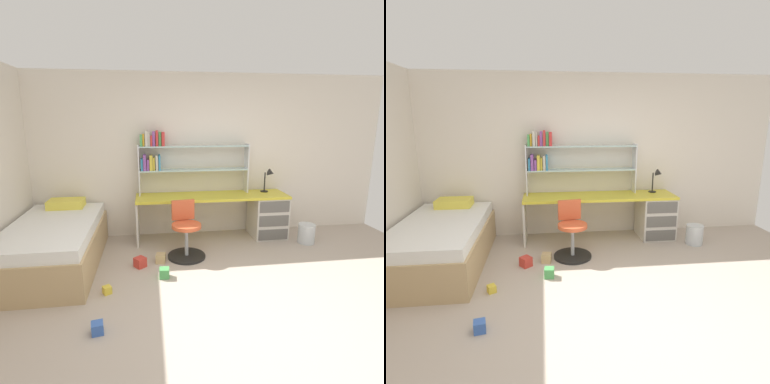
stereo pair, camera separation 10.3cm
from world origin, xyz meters
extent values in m
cube|color=#B2A393|center=(0.00, 0.00, -0.01)|extent=(6.14, 5.80, 0.02)
cube|color=silver|center=(0.00, 2.43, 1.28)|extent=(6.14, 0.06, 2.55)
cube|color=gold|center=(0.17, 2.09, 0.69)|extent=(2.35, 0.58, 0.04)
cube|color=beige|center=(1.08, 2.09, 0.33)|extent=(0.52, 0.55, 0.67)
cube|color=beige|center=(-0.99, 2.09, 0.33)|extent=(0.03, 0.52, 0.67)
cube|color=#5E5B57|center=(1.08, 1.81, 0.11)|extent=(0.47, 0.01, 0.17)
cube|color=#5E5B57|center=(1.08, 1.81, 0.33)|extent=(0.47, 0.01, 0.17)
cube|color=#5E5B57|center=(1.08, 1.81, 0.56)|extent=(0.47, 0.01, 0.17)
cube|color=silver|center=(-0.94, 2.26, 1.09)|extent=(0.02, 0.22, 0.77)
cube|color=silver|center=(0.75, 2.26, 1.09)|extent=(0.02, 0.22, 0.77)
cube|color=silver|center=(-0.09, 2.26, 1.08)|extent=(1.68, 0.22, 0.02)
cube|color=silver|center=(-0.09, 2.26, 1.45)|extent=(1.68, 0.22, 0.02)
cube|color=#338CBF|center=(-0.90, 2.26, 1.18)|extent=(0.03, 0.16, 0.18)
cube|color=purple|center=(-0.85, 2.26, 1.21)|extent=(0.04, 0.20, 0.24)
cube|color=purple|center=(-0.80, 2.26, 1.18)|extent=(0.03, 0.16, 0.16)
cube|color=yellow|center=(-0.76, 2.26, 1.21)|extent=(0.04, 0.17, 0.23)
cube|color=yellow|center=(-0.72, 2.26, 1.19)|extent=(0.03, 0.13, 0.19)
cube|color=beige|center=(-0.67, 2.26, 1.21)|extent=(0.04, 0.19, 0.22)
cube|color=#338CBF|center=(-0.63, 2.26, 1.21)|extent=(0.03, 0.19, 0.23)
cube|color=#4CA559|center=(-0.90, 2.26, 1.55)|extent=(0.03, 0.15, 0.17)
cube|color=gold|center=(-0.86, 2.26, 1.55)|extent=(0.03, 0.12, 0.18)
cube|color=beige|center=(-0.82, 2.26, 1.57)|extent=(0.04, 0.18, 0.23)
cube|color=beige|center=(-0.78, 2.26, 1.56)|extent=(0.02, 0.17, 0.20)
cube|color=red|center=(-0.75, 2.26, 1.54)|extent=(0.03, 0.16, 0.15)
cube|color=purple|center=(-0.71, 2.26, 1.57)|extent=(0.04, 0.13, 0.22)
cube|color=red|center=(-0.66, 2.26, 1.58)|extent=(0.03, 0.16, 0.23)
cube|color=#4CA559|center=(-0.62, 2.26, 1.56)|extent=(0.04, 0.12, 0.21)
cube|color=red|center=(-0.57, 2.26, 1.56)|extent=(0.04, 0.19, 0.21)
cylinder|color=black|center=(1.05, 2.20, 0.72)|extent=(0.12, 0.12, 0.02)
cylinder|color=black|center=(1.05, 2.20, 0.87)|extent=(0.02, 0.02, 0.30)
cone|color=black|center=(1.13, 2.15, 1.02)|extent=(0.12, 0.11, 0.13)
cylinder|color=black|center=(-0.31, 1.45, 0.01)|extent=(0.52, 0.52, 0.03)
cylinder|color=#A5A8AD|center=(-0.31, 1.45, 0.21)|extent=(0.05, 0.05, 0.43)
cylinder|color=#D85933|center=(-0.31, 1.45, 0.45)|extent=(0.40, 0.40, 0.05)
cube|color=#D85933|center=(-0.34, 1.62, 0.63)|extent=(0.32, 0.08, 0.28)
cube|color=tan|center=(-2.02, 1.42, 0.22)|extent=(1.07, 1.92, 0.44)
cube|color=white|center=(-2.02, 1.42, 0.51)|extent=(1.01, 1.86, 0.14)
cube|color=#EAD84C|center=(-2.02, 2.13, 0.64)|extent=(0.50, 0.32, 0.12)
cylinder|color=silver|center=(1.57, 1.70, 0.15)|extent=(0.25, 0.25, 0.29)
cube|color=red|center=(-0.94, 1.23, 0.06)|extent=(0.18, 0.18, 0.13)
cube|color=#479E51|center=(-0.65, 0.92, 0.06)|extent=(0.12, 0.12, 0.12)
cube|color=tan|center=(-0.67, 1.32, 0.06)|extent=(0.14, 0.14, 0.12)
cube|color=gold|center=(-1.29, 0.65, 0.04)|extent=(0.11, 0.11, 0.08)
cube|color=#3860B7|center=(-1.29, -0.01, 0.05)|extent=(0.12, 0.12, 0.10)
camera|label=1|loc=(-0.79, -2.50, 1.85)|focal=29.08mm
camera|label=2|loc=(-0.69, -2.51, 1.85)|focal=29.08mm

